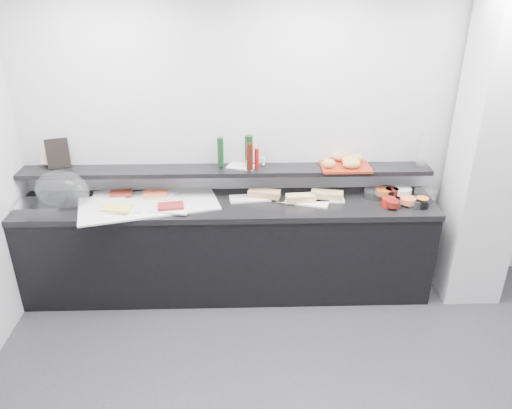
{
  "coord_description": "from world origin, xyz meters",
  "views": [
    {
      "loc": [
        -0.56,
        -2.2,
        2.77
      ],
      "look_at": [
        -0.45,
        1.45,
        1.0
      ],
      "focal_mm": 35.0,
      "sensor_mm": 36.0,
      "label": 1
    }
  ],
  "objects_px": {
    "framed_print": "(58,153)",
    "condiment_tray": "(242,166)",
    "bread_tray": "(345,167)",
    "carafe": "(423,151)",
    "cloche_base": "(40,205)",
    "sandwich_plate_mid": "(307,202)"
  },
  "relations": [
    {
      "from": "framed_print",
      "to": "condiment_tray",
      "type": "relative_size",
      "value": 1.07
    },
    {
      "from": "bread_tray",
      "to": "condiment_tray",
      "type": "bearing_deg",
      "value": 176.71
    },
    {
      "from": "framed_print",
      "to": "condiment_tray",
      "type": "height_order",
      "value": "framed_print"
    },
    {
      "from": "framed_print",
      "to": "carafe",
      "type": "xyz_separation_m",
      "value": [
        3.18,
        -0.09,
        0.02
      ]
    },
    {
      "from": "cloche_base",
      "to": "condiment_tray",
      "type": "bearing_deg",
      "value": 5.69
    },
    {
      "from": "cloche_base",
      "to": "bread_tray",
      "type": "xyz_separation_m",
      "value": [
        2.63,
        0.2,
        0.24
      ]
    },
    {
      "from": "bread_tray",
      "to": "cloche_base",
      "type": "bearing_deg",
      "value": -176.31
    },
    {
      "from": "sandwich_plate_mid",
      "to": "bread_tray",
      "type": "distance_m",
      "value": 0.46
    },
    {
      "from": "cloche_base",
      "to": "condiment_tray",
      "type": "relative_size",
      "value": 1.59
    },
    {
      "from": "condiment_tray",
      "to": "carafe",
      "type": "distance_m",
      "value": 1.59
    },
    {
      "from": "carafe",
      "to": "condiment_tray",
      "type": "bearing_deg",
      "value": 178.03
    },
    {
      "from": "cloche_base",
      "to": "bread_tray",
      "type": "relative_size",
      "value": 0.9
    },
    {
      "from": "sandwich_plate_mid",
      "to": "carafe",
      "type": "distance_m",
      "value": 1.1
    },
    {
      "from": "framed_print",
      "to": "carafe",
      "type": "height_order",
      "value": "carafe"
    },
    {
      "from": "bread_tray",
      "to": "carafe",
      "type": "relative_size",
      "value": 1.43
    },
    {
      "from": "cloche_base",
      "to": "carafe",
      "type": "relative_size",
      "value": 1.29
    },
    {
      "from": "framed_print",
      "to": "carafe",
      "type": "relative_size",
      "value": 0.87
    },
    {
      "from": "sandwich_plate_mid",
      "to": "framed_print",
      "type": "height_order",
      "value": "framed_print"
    },
    {
      "from": "bread_tray",
      "to": "carafe",
      "type": "distance_m",
      "value": 0.68
    },
    {
      "from": "bread_tray",
      "to": "sandwich_plate_mid",
      "type": "bearing_deg",
      "value": -153.16
    },
    {
      "from": "condiment_tray",
      "to": "carafe",
      "type": "relative_size",
      "value": 0.81
    },
    {
      "from": "sandwich_plate_mid",
      "to": "framed_print",
      "type": "xyz_separation_m",
      "value": [
        -2.16,
        0.26,
        0.37
      ]
    }
  ]
}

